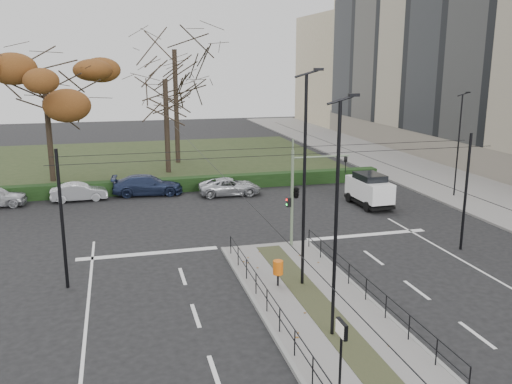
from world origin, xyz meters
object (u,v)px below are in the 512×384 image
litter_bin (278,268)px  streetlamp_sidewalk (459,144)px  streetlamp_median_far (305,179)px  white_van (369,189)px  traffic_light (298,190)px  parked_car_third (148,185)px  info_panel (341,338)px  streetlamp_median_near (337,218)px  bare_tree_near (165,86)px  rust_tree (44,74)px  parked_car_fourth (230,187)px  parked_car_second (79,192)px  bare_tree_center (175,58)px

litter_bin → streetlamp_sidewalk: (16.76, 12.10, 2.90)m
streetlamp_median_far → white_van: bearing=52.9°
traffic_light → parked_car_third: traffic_light is taller
info_panel → streetlamp_median_near: size_ratio=0.28×
streetlamp_median_near → bare_tree_near: 30.65m
streetlamp_sidewalk → rust_tree: bearing=156.0°
parked_car_third → bare_tree_near: bearing=-11.4°
streetlamp_median_far → streetlamp_sidewalk: size_ratio=1.24×
info_panel → bare_tree_near: 34.21m
traffic_light → streetlamp_median_far: bearing=-105.9°
litter_bin → bare_tree_near: (-2.05, 25.86, 6.46)m
parked_car_third → rust_tree: size_ratio=0.46×
traffic_light → streetlamp_median_near: size_ratio=0.60×
streetlamp_sidewalk → bare_tree_near: 23.58m
bare_tree_near → info_panel: bearing=-87.5°
litter_bin → rust_tree: (-11.36, 24.62, 7.52)m
streetlamp_median_far → white_van: streetlamp_median_far is taller
traffic_light → parked_car_fourth: bearing=94.9°
traffic_light → bare_tree_near: bearing=102.2°
streetlamp_median_near → streetlamp_median_far: (0.46, 4.45, 0.37)m
info_panel → white_van: info_panel is taller
litter_bin → rust_tree: rust_tree is taller
info_panel → white_van: size_ratio=0.57×
traffic_light → white_van: bearing=42.1°
streetlamp_median_near → parked_car_fourth: (0.84, 21.34, -3.73)m
info_panel → streetlamp_sidewalk: (17.33, 19.99, 1.89)m
litter_bin → streetlamp_median_near: bearing=-82.2°
streetlamp_median_near → rust_tree: size_ratio=0.75×
parked_car_second → white_van: bearing=-111.6°
info_panel → parked_car_second: info_panel is taller
parked_car_second → parked_car_fourth: bearing=-98.4°
streetlamp_median_far → parked_car_second: 20.92m
streetlamp_median_far → parked_car_third: size_ratio=1.80×
info_panel → parked_car_second: 27.07m
parked_car_fourth → rust_tree: 16.93m
parked_car_third → traffic_light: bearing=-148.2°
litter_bin → info_panel: 7.97m
traffic_light → rust_tree: (-13.85, 19.75, 5.43)m
parked_car_fourth → rust_tree: rust_tree is taller
parked_car_second → parked_car_third: parked_car_third is taller
info_panel → bare_tree_center: (-0.14, 38.18, 7.78)m
parked_car_fourth → streetlamp_median_near: bearing=-179.8°
streetlamp_median_near → streetlamp_median_far: streetlamp_median_far is taller
rust_tree → litter_bin: bearing=-65.2°
traffic_light → parked_car_fourth: traffic_light is taller
info_panel → streetlamp_median_near: bearing=70.5°
white_van → rust_tree: bearing=148.2°
traffic_light → parked_car_second: (-11.47, 12.94, -2.40)m
streetlamp_median_near → bare_tree_center: (-1.33, 34.82, 5.38)m
traffic_light → rust_tree: bearing=125.0°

